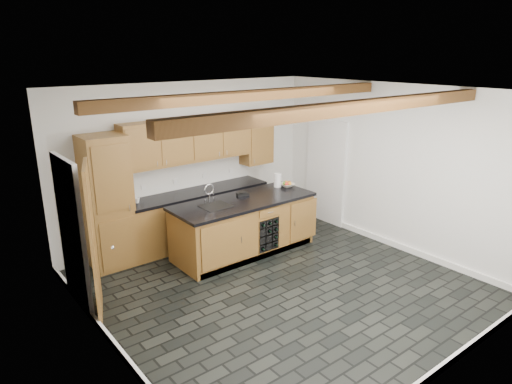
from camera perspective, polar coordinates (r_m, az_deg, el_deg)
ground at (r=6.83m, az=3.10°, el=-11.60°), size 5.00×5.00×0.00m
room_shell at (r=6.58m, az=-0.29°, el=1.68°), size 5.01×5.00×5.00m
back_cabinetry at (r=7.95m, az=-9.53°, el=0.10°), size 3.65×0.62×2.20m
island at (r=7.71m, az=-1.43°, el=-4.27°), size 2.48×0.96×0.93m
faucet at (r=7.28m, az=-5.21°, el=-1.48°), size 0.45×0.40×0.34m
kitchen_scale at (r=7.78m, az=-1.67°, el=-0.21°), size 0.23×0.17×0.06m
fruit_bowl at (r=8.29m, az=3.93°, el=0.88°), size 0.29×0.29×0.06m
fruit_cluster at (r=8.28m, az=3.93°, el=1.11°), size 0.16×0.17×0.07m
paper_towel at (r=8.25m, az=2.72°, el=1.48°), size 0.13×0.13×0.25m
mug at (r=7.63m, az=-14.66°, el=-1.02°), size 0.11×0.11×0.09m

